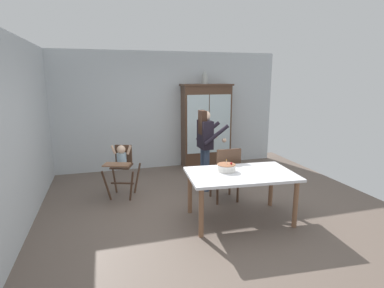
% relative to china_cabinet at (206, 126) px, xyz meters
% --- Properties ---
extents(ground_plane, '(6.24, 6.24, 0.00)m').
position_rel_china_cabinet_xyz_m(ground_plane, '(-0.84, -2.37, -0.99)').
color(ground_plane, '#66564C').
extents(wall_back, '(5.32, 0.06, 2.70)m').
position_rel_china_cabinet_xyz_m(wall_back, '(-0.84, 0.26, 0.36)').
color(wall_back, silver).
rests_on(wall_back, ground_plane).
extents(wall_left, '(0.06, 5.32, 2.70)m').
position_rel_china_cabinet_xyz_m(wall_left, '(-3.47, -2.37, 0.36)').
color(wall_left, silver).
rests_on(wall_left, ground_plane).
extents(china_cabinet, '(1.19, 0.48, 1.97)m').
position_rel_china_cabinet_xyz_m(china_cabinet, '(0.00, 0.00, 0.00)').
color(china_cabinet, '#4C3323').
rests_on(china_cabinet, ground_plane).
extents(ceramic_vase, '(0.13, 0.13, 0.27)m').
position_rel_china_cabinet_xyz_m(ceramic_vase, '(-0.04, 0.00, 1.10)').
color(ceramic_vase, '#B2B7B2').
rests_on(ceramic_vase, china_cabinet).
extents(high_chair_with_toddler, '(0.73, 0.81, 0.95)m').
position_rel_china_cabinet_xyz_m(high_chair_with_toddler, '(-2.07, -1.42, -0.34)').
color(high_chair_with_toddler, '#4C3323').
rests_on(high_chair_with_toddler, ground_plane).
extents(adult_person, '(0.52, 0.50, 1.53)m').
position_rel_china_cabinet_xyz_m(adult_person, '(-0.53, -1.51, -0.02)').
color(adult_person, '#33425B').
rests_on(adult_person, ground_plane).
extents(dining_table, '(1.64, 1.08, 0.74)m').
position_rel_china_cabinet_xyz_m(dining_table, '(-0.44, -2.86, -0.34)').
color(dining_table, silver).
rests_on(dining_table, ground_plane).
extents(birthday_cake, '(0.28, 0.28, 0.19)m').
position_rel_china_cabinet_xyz_m(birthday_cake, '(-0.61, -2.72, -0.20)').
color(birthday_cake, white).
rests_on(birthday_cake, dining_table).
extents(dining_chair_far_side, '(0.45, 0.45, 0.96)m').
position_rel_china_cabinet_xyz_m(dining_chair_far_side, '(-0.37, -2.17, -0.43)').
color(dining_chair_far_side, '#4C3323').
rests_on(dining_chair_far_side, ground_plane).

